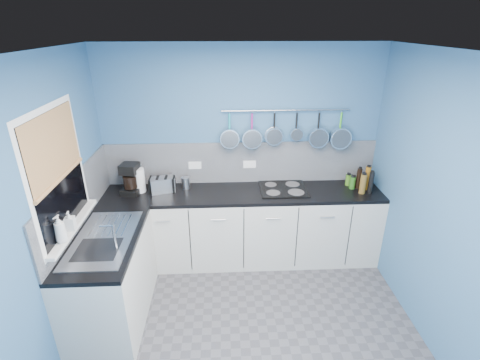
{
  "coord_description": "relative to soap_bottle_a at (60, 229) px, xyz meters",
  "views": [
    {
      "loc": [
        -0.21,
        -2.46,
        2.68
      ],
      "look_at": [
        -0.05,
        0.75,
        1.25
      ],
      "focal_mm": 26.6,
      "sensor_mm": 36.0,
      "label": 1
    }
  ],
  "objects": [
    {
      "name": "floor",
      "position": [
        1.53,
        -0.04,
        -1.18
      ],
      "size": [
        3.2,
        3.0,
        0.02
      ],
      "primitive_type": "cube",
      "color": "#47474C",
      "rests_on": "ground"
    },
    {
      "name": "ceiling",
      "position": [
        1.53,
        -0.04,
        1.34
      ],
      "size": [
        3.2,
        3.0,
        0.02
      ],
      "primitive_type": "cube",
      "color": "white",
      "rests_on": "ground"
    },
    {
      "name": "wall_back",
      "position": [
        1.53,
        1.47,
        0.08
      ],
      "size": [
        3.2,
        0.02,
        2.5
      ],
      "primitive_type": "cube",
      "color": "#356089",
      "rests_on": "ground"
    },
    {
      "name": "wall_left",
      "position": [
        -0.08,
        -0.04,
        0.08
      ],
      "size": [
        0.02,
        3.0,
        2.5
      ],
      "primitive_type": "cube",
      "color": "#356089",
      "rests_on": "ground"
    },
    {
      "name": "wall_right",
      "position": [
        3.14,
        -0.04,
        0.08
      ],
      "size": [
        0.02,
        3.0,
        2.5
      ],
      "primitive_type": "cube",
      "color": "#356089",
      "rests_on": "ground"
    },
    {
      "name": "backsplash_back",
      "position": [
        1.53,
        1.45,
        -0.02
      ],
      "size": [
        3.2,
        0.02,
        0.5
      ],
      "primitive_type": "cube",
      "color": "#95969A",
      "rests_on": "wall_back"
    },
    {
      "name": "backsplash_left",
      "position": [
        -0.06,
        0.56,
        -0.02
      ],
      "size": [
        0.02,
        1.8,
        0.5
      ],
      "primitive_type": "cube",
      "color": "#95969A",
      "rests_on": "wall_left"
    },
    {
      "name": "cabinet_run_back",
      "position": [
        1.53,
        1.16,
        -0.74
      ],
      "size": [
        3.2,
        0.6,
        0.86
      ],
      "primitive_type": "cube",
      "color": "beige",
      "rests_on": "ground"
    },
    {
      "name": "worktop_back",
      "position": [
        1.53,
        1.16,
        -0.29
      ],
      "size": [
        3.2,
        0.6,
        0.04
      ],
      "primitive_type": "cube",
      "color": "black",
      "rests_on": "cabinet_run_back"
    },
    {
      "name": "cabinet_run_left",
      "position": [
        0.23,
        0.26,
        -0.74
      ],
      "size": [
        0.6,
        1.2,
        0.86
      ],
      "primitive_type": "cube",
      "color": "beige",
      "rests_on": "ground"
    },
    {
      "name": "worktop_left",
      "position": [
        0.23,
        0.26,
        -0.29
      ],
      "size": [
        0.6,
        1.2,
        0.04
      ],
      "primitive_type": "cube",
      "color": "black",
      "rests_on": "cabinet_run_left"
    },
    {
      "name": "window_frame",
      "position": [
        -0.05,
        0.26,
        0.38
      ],
      "size": [
        0.01,
        1.0,
        1.1
      ],
      "primitive_type": "cube",
      "color": "white",
      "rests_on": "wall_left"
    },
    {
      "name": "window_glass",
      "position": [
        -0.04,
        0.26,
        0.38
      ],
      "size": [
        0.01,
        0.9,
        1.0
      ],
      "primitive_type": "cube",
      "color": "black",
      "rests_on": "wall_left"
    },
    {
      "name": "bamboo_blind",
      "position": [
        -0.03,
        0.26,
        0.61
      ],
      "size": [
        0.01,
        0.9,
        0.55
      ],
      "primitive_type": "cube",
      "color": "tan",
      "rests_on": "wall_left"
    },
    {
      "name": "window_sill",
      "position": [
        -0.02,
        0.26,
        -0.13
      ],
      "size": [
        0.1,
        0.98,
        0.03
      ],
      "primitive_type": "cube",
      "color": "white",
      "rests_on": "wall_left"
    },
    {
      "name": "sink_unit",
      "position": [
        0.23,
        0.26,
        -0.27
      ],
      "size": [
        0.5,
        0.95,
        0.01
      ],
      "primitive_type": "cube",
      "color": "silver",
      "rests_on": "worktop_left"
    },
    {
      "name": "mixer_tap",
      "position": [
        0.39,
        0.08,
        -0.14
      ],
      "size": [
        0.12,
        0.08,
        0.26
      ],
      "primitive_type": null,
      "color": "silver",
      "rests_on": "worktop_left"
    },
    {
      "name": "socket_left",
      "position": [
        0.98,
        1.43,
        -0.04
      ],
      "size": [
        0.15,
        0.01,
        0.09
      ],
      "primitive_type": "cube",
      "color": "white",
      "rests_on": "backsplash_back"
    },
    {
      "name": "socket_right",
      "position": [
        1.63,
        1.43,
        -0.04
      ],
      "size": [
        0.15,
        0.01,
        0.09
      ],
      "primitive_type": "cube",
      "color": "white",
      "rests_on": "backsplash_back"
    },
    {
      "name": "pot_rail",
      "position": [
        2.03,
        1.41,
        0.61
      ],
      "size": [
        1.45,
        0.02,
        0.02
      ],
      "primitive_type": "cylinder",
      "rotation": [
        0.0,
        1.57,
        0.0
      ],
      "color": "silver",
      "rests_on": "wall_back"
    },
    {
      "name": "soap_bottle_a",
      "position": [
        0.0,
        0.0,
        0.0
      ],
      "size": [
        0.11,
        0.11,
        0.24
      ],
      "primitive_type": "imported",
      "rotation": [
        0.0,
        0.0,
        -0.25
      ],
      "color": "white",
      "rests_on": "window_sill"
    },
    {
      "name": "soap_bottle_b",
      "position": [
        0.0,
        0.18,
        -0.03
      ],
      "size": [
        0.09,
        0.09,
        0.17
      ],
      "primitive_type": "imported",
      "rotation": [
        0.0,
        0.0,
        0.11
      ],
      "color": "white",
      "rests_on": "window_sill"
    },
    {
      "name": "paper_towel",
      "position": [
        0.36,
        1.23,
        -0.13
      ],
      "size": [
        0.14,
        0.14,
        0.28
      ],
      "primitive_type": "cylinder",
      "rotation": [
        0.0,
        0.0,
        -0.09
      ],
      "color": "white",
      "rests_on": "worktop_back"
    },
    {
      "name": "coffee_maker",
      "position": [
        0.27,
        1.19,
        -0.1
      ],
      "size": [
        0.23,
        0.25,
        0.35
      ],
      "primitive_type": null,
      "rotation": [
        0.0,
        0.0,
        -0.19
      ],
      "color": "black",
      "rests_on": "worktop_back"
    },
    {
      "name": "toaster",
      "position": [
        0.62,
        1.22,
        -0.18
      ],
      "size": [
        0.3,
        0.22,
        0.17
      ],
      "primitive_type": "cube",
      "rotation": [
        0.0,
        0.0,
        0.28
      ],
      "color": "silver",
      "rests_on": "worktop_back"
    },
    {
      "name": "canister",
      "position": [
        0.87,
        1.29,
        -0.2
      ],
      "size": [
        0.11,
        0.11,
        0.14
      ],
      "primitive_type": "cylinder",
      "rotation": [
        0.0,
        0.0,
        0.25
      ],
      "color": "silver",
      "rests_on": "worktop_back"
    },
    {
      "name": "hob",
      "position": [
        2.01,
        1.21,
        -0.26
      ],
      "size": [
        0.54,
        0.48,
        0.01
      ],
      "primitive_type": "cube",
      "color": "black",
      "rests_on": "worktop_back"
    },
    {
      "name": "pan_0",
      "position": [
        1.4,
        1.4,
        0.4
      ],
      "size": [
        0.22,
        0.1,
        0.41
      ],
      "primitive_type": null,
      "color": "silver",
      "rests_on": "pot_rail"
    },
    {
      "name": "pan_1",
      "position": [
        1.65,
        1.4,
        0.4
      ],
      "size": [
        0.23,
        0.11,
        0.42
      ],
      "primitive_type": null,
      "color": "silver",
      "rests_on": "pot_rail"
    },
    {
      "name": "pan_2",
      "position": [
        1.9,
        1.4,
        0.41
      ],
      "size": [
        0.21,
        0.07,
        0.4
      ],
      "primitive_type": null,
      "color": "silver",
      "rests_on": "pot_rail"
    },
    {
      "name": "pan_3",
      "position": [
        2.16,
        1.4,
        0.44
      ],
      "size": [
        0.15,
        0.09,
        0.34
      ],
      "primitive_type": null,
      "color": "silver",
      "rests_on": "pot_rail"
    },
    {
      "name": "pan_4",
      "position": [
        2.41,
        1.4,
        0.4
      ],
      "size": [
        0.24,
        0.1,
        0.43
      ],
      "primitive_type": null,
      "color": "silver",
      "rests_on": "pot_rail"
    },
    {
      "name": "pan_5",
      "position": [
        2.67,
        1.4,
        0.39
      ],
      "size": [
        0.25,
        0.11,
        0.44
      ],
      "primitive_type": null,
      "color": "silver",
      "rests_on": "pot_rail"
    },
    {
      "name": "condiment_0",
      "position": [
        2.99,
        1.3,
        -0.22
      ],
      "size": [
        0.06,
        0.06,
        0.11
      ],
      "primitive_type": "cylinder",
      "color": "brown",
      "rests_on": "worktop_back"
    },
    {
      "name": "condiment_1",
      "position": [
        2.9,
        1.26,
        -0.22
      ],
      "size": [
        0.05,
        0.05,
        0.1
      ],
      "primitive_type": "cylinder",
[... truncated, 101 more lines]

